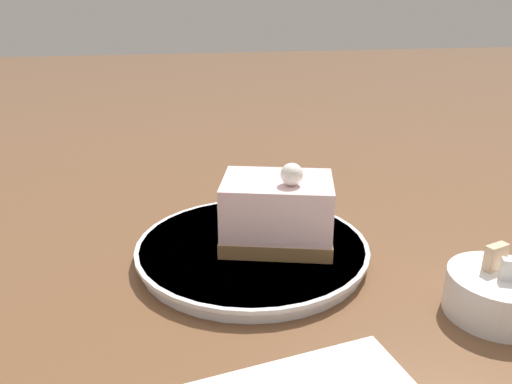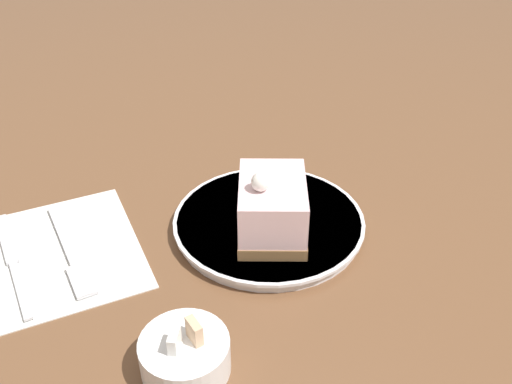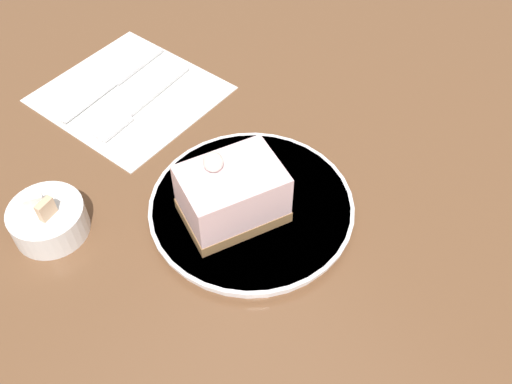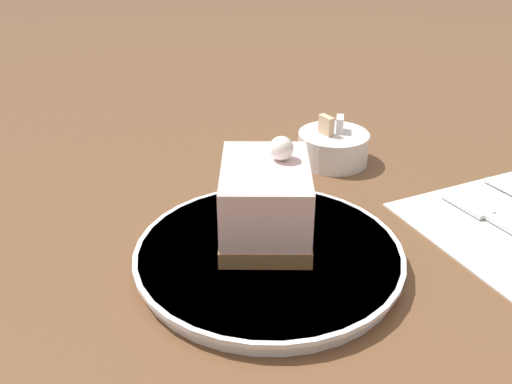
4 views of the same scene
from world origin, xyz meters
TOP-DOWN VIEW (x-y plane):
  - ground_plane at (0.00, 0.00)m, footprint 4.00×4.00m
  - plate at (-0.04, -0.02)m, footprint 0.23×0.23m
  - cake_slice at (-0.04, 0.01)m, footprint 0.10×0.12m
  - fork at (0.19, -0.02)m, footprint 0.05×0.17m
  - sugar_bowl at (0.09, 0.16)m, footprint 0.08×0.08m

SIDE VIEW (x-z plane):
  - ground_plane at x=0.00m, z-range 0.00..0.00m
  - fork at x=0.19m, z-range 0.00..0.01m
  - plate at x=-0.04m, z-range 0.00..0.02m
  - sugar_bowl at x=0.09m, z-range -0.01..0.05m
  - cake_slice at x=-0.04m, z-range 0.01..0.09m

